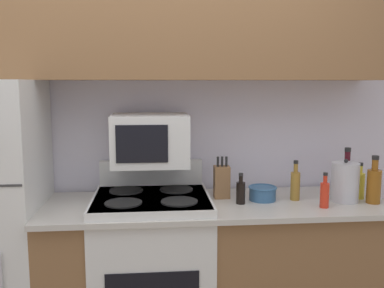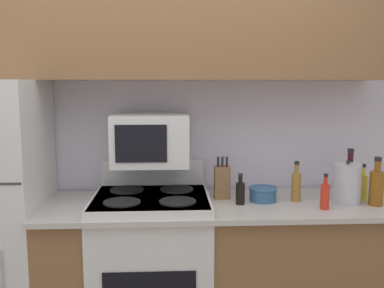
% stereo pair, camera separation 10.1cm
% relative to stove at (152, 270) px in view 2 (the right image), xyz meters
% --- Properties ---
extents(wall_back, '(8.00, 0.05, 2.55)m').
position_rel_stove_xyz_m(wall_back, '(0.01, 0.36, 0.79)').
color(wall_back, silver).
rests_on(wall_back, ground_plane).
extents(lower_cabinets, '(2.02, 0.65, 0.90)m').
position_rel_stove_xyz_m(lower_cabinets, '(0.39, 0.01, -0.04)').
color(lower_cabinets, brown).
rests_on(lower_cabinets, ground_plane).
extents(upper_cabinets, '(2.77, 0.36, 0.70)m').
position_rel_stove_xyz_m(upper_cabinets, '(0.01, 0.16, 1.47)').
color(upper_cabinets, brown).
rests_on(upper_cabinets, refrigerator).
extents(stove, '(0.68, 0.64, 1.10)m').
position_rel_stove_xyz_m(stove, '(0.00, 0.00, 0.00)').
color(stove, silver).
rests_on(stove, ground_plane).
extents(microwave, '(0.45, 0.37, 0.30)m').
position_rel_stove_xyz_m(microwave, '(-0.00, 0.12, 0.77)').
color(microwave, silver).
rests_on(microwave, stove).
extents(knife_block, '(0.09, 0.08, 0.26)m').
position_rel_stove_xyz_m(knife_block, '(0.43, 0.09, 0.51)').
color(knife_block, brown).
rests_on(knife_block, lower_cabinets).
extents(bowl, '(0.17, 0.17, 0.08)m').
position_rel_stove_xyz_m(bowl, '(0.66, 0.02, 0.46)').
color(bowl, '#335B84').
rests_on(bowl, lower_cabinets).
extents(bottle_soy_sauce, '(0.05, 0.05, 0.18)m').
position_rel_stove_xyz_m(bottle_soy_sauce, '(0.51, -0.04, 0.48)').
color(bottle_soy_sauce, black).
rests_on(bottle_soy_sauce, lower_cabinets).
extents(bottle_cooking_spray, '(0.06, 0.06, 0.22)m').
position_rel_stove_xyz_m(bottle_cooking_spray, '(1.25, 0.00, 0.50)').
color(bottle_cooking_spray, gold).
rests_on(bottle_cooking_spray, lower_cabinets).
extents(bottle_hot_sauce, '(0.05, 0.05, 0.20)m').
position_rel_stove_xyz_m(bottle_hot_sauce, '(0.97, -0.16, 0.49)').
color(bottle_hot_sauce, red).
rests_on(bottle_hot_sauce, lower_cabinets).
extents(bottle_vinegar, '(0.06, 0.06, 0.24)m').
position_rel_stove_xyz_m(bottle_vinegar, '(0.85, 0.00, 0.51)').
color(bottle_vinegar, olive).
rests_on(bottle_vinegar, lower_cabinets).
extents(bottle_whiskey, '(0.08, 0.08, 0.28)m').
position_rel_stove_xyz_m(bottle_whiskey, '(1.29, -0.10, 0.52)').
color(bottle_whiskey, brown).
rests_on(bottle_whiskey, lower_cabinets).
extents(bottle_wine_red, '(0.08, 0.08, 0.30)m').
position_rel_stove_xyz_m(bottle_wine_red, '(1.21, 0.08, 0.53)').
color(bottle_wine_red, '#470F19').
rests_on(bottle_wine_red, lower_cabinets).
extents(kettle, '(0.16, 0.16, 0.26)m').
position_rel_stove_xyz_m(kettle, '(1.14, -0.05, 0.53)').
color(kettle, '#B7B7BC').
rests_on(kettle, lower_cabinets).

